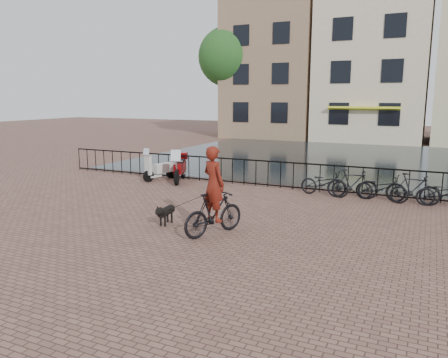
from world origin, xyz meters
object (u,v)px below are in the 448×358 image
at_px(dog, 166,214).
at_px(scooter, 160,163).
at_px(motorcycle, 180,164).
at_px(cyclist, 214,196).

bearing_deg(dog, scooter, 120.41).
xyz_separation_m(motorcycle, scooter, (-0.94, -0.06, -0.01)).
distance_m(cyclist, motorcycle, 7.18).
bearing_deg(motorcycle, cyclist, -73.13).
relative_size(cyclist, scooter, 1.66).
bearing_deg(cyclist, motorcycle, -28.11).
distance_m(dog, scooter, 6.56).
bearing_deg(scooter, cyclist, -28.41).
xyz_separation_m(cyclist, scooter, (-5.34, 5.62, -0.29)).
bearing_deg(scooter, dog, -36.91).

